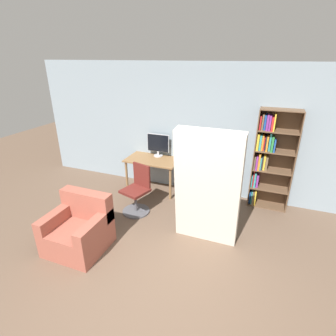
{
  "coord_description": "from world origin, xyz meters",
  "views": [
    {
      "loc": [
        1.09,
        -2.11,
        2.79
      ],
      "look_at": [
        -0.37,
        1.67,
        1.05
      ],
      "focal_mm": 28.0,
      "sensor_mm": 36.0,
      "label": 1
    }
  ],
  "objects_px": {
    "mattress_near": "(208,189)",
    "bookshelf": "(268,157)",
    "monitor": "(158,144)",
    "armchair": "(80,229)",
    "office_chair": "(137,193)"
  },
  "relations": [
    {
      "from": "bookshelf",
      "to": "armchair",
      "type": "bearing_deg",
      "value": -137.51
    },
    {
      "from": "office_chair",
      "to": "armchair",
      "type": "distance_m",
      "value": 1.3
    },
    {
      "from": "bookshelf",
      "to": "mattress_near",
      "type": "distance_m",
      "value": 1.72
    },
    {
      "from": "monitor",
      "to": "bookshelf",
      "type": "height_order",
      "value": "bookshelf"
    },
    {
      "from": "office_chair",
      "to": "armchair",
      "type": "bearing_deg",
      "value": -106.35
    },
    {
      "from": "bookshelf",
      "to": "armchair",
      "type": "distance_m",
      "value": 3.58
    },
    {
      "from": "bookshelf",
      "to": "office_chair",
      "type": "bearing_deg",
      "value": -153.06
    },
    {
      "from": "bookshelf",
      "to": "mattress_near",
      "type": "relative_size",
      "value": 1.03
    },
    {
      "from": "bookshelf",
      "to": "armchair",
      "type": "xyz_separation_m",
      "value": [
        -2.59,
        -2.37,
        -0.7
      ]
    },
    {
      "from": "monitor",
      "to": "mattress_near",
      "type": "xyz_separation_m",
      "value": [
        1.47,
        -1.53,
        -0.07
      ]
    },
    {
      "from": "office_chair",
      "to": "mattress_near",
      "type": "bearing_deg",
      "value": -15.11
    },
    {
      "from": "office_chair",
      "to": "bookshelf",
      "type": "distance_m",
      "value": 2.58
    },
    {
      "from": "mattress_near",
      "to": "bookshelf",
      "type": "bearing_deg",
      "value": 62.02
    },
    {
      "from": "armchair",
      "to": "monitor",
      "type": "bearing_deg",
      "value": 82.48
    },
    {
      "from": "monitor",
      "to": "office_chair",
      "type": "xyz_separation_m",
      "value": [
        0.05,
        -1.15,
        -0.63
      ]
    }
  ]
}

